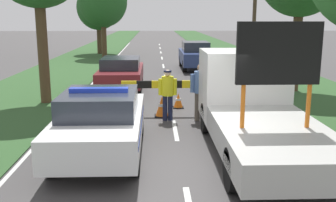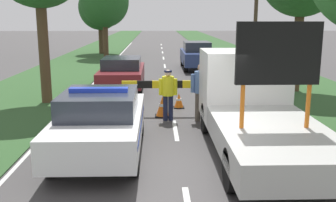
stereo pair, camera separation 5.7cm
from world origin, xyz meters
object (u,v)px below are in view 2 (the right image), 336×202
Objects in this scene: road_barrier at (167,87)px; traffic_cone_centre_front at (248,99)px; traffic_cone_behind_barrier at (179,101)px; roadside_tree_mid_left at (105,2)px; traffic_cone_near_police at (222,99)px; police_car at (101,122)px; traffic_cone_lane_edge at (106,101)px; queued_car_hatch_blue at (196,55)px; police_officer at (168,91)px; pedestrian_civilian at (201,88)px; roadside_tree_near_left at (100,8)px; work_truck at (253,104)px; traffic_cone_near_truck at (163,106)px; queued_car_wagon_maroon at (122,73)px.

traffic_cone_centre_front is (2.99, 1.08, -0.66)m from road_barrier.
traffic_cone_behind_barrier is 0.08× the size of roadside_tree_mid_left.
traffic_cone_near_police is at bearing 4.91° from traffic_cone_behind_barrier.
traffic_cone_behind_barrier is (-2.55, -0.14, -0.02)m from traffic_cone_centre_front.
traffic_cone_lane_edge is at bearing 97.86° from police_car.
queued_car_hatch_blue reaches higher than police_car.
queued_car_hatch_blue is (3.81, 15.30, 0.08)m from police_car.
police_officer is 0.90× the size of pedestrian_civilian.
roadside_tree_mid_left is at bearing 105.29° from traffic_cone_behind_barrier.
traffic_cone_centre_front is 0.10× the size of roadside_tree_near_left.
roadside_tree_mid_left reaches higher than traffic_cone_near_police.
work_truck is 4.68m from traffic_cone_behind_barrier.
pedestrian_civilian is 2.66× the size of traffic_cone_near_truck.
pedestrian_civilian is at bearing -25.52° from traffic_cone_near_truck.
work_truck is 3.95m from road_barrier.
police_car is 0.78× the size of roadside_tree_near_left.
traffic_cone_near_truck is at bearing -77.20° from roadside_tree_near_left.
queued_car_wagon_maroon is at bearing 122.34° from pedestrian_civilian.
police_car reaches higher than police_officer.
roadside_tree_near_left is (-7.30, 10.24, 3.07)m from queued_car_hatch_blue.
pedestrian_civilian is at bearing -37.32° from road_barrier.
queued_car_wagon_maroon is at bearing 109.54° from traffic_cone_near_truck.
road_barrier is 22.56m from roadside_tree_near_left.
work_truck is 8.90× the size of traffic_cone_near_truck.
roadside_tree_mid_left is at bearing -79.98° from queued_car_wagon_maroon.
queued_car_hatch_blue is 0.80× the size of roadside_tree_near_left.
police_car is 2.83× the size of police_officer.
traffic_cone_near_police is (2.00, 1.85, -0.66)m from police_officer.
traffic_cone_centre_front is at bearing 48.61° from pedestrian_civilian.
police_car reaches higher than traffic_cone_near_police.
police_officer is 0.35× the size of queued_car_hatch_blue.
pedestrian_civilian reaches higher than police_car.
traffic_cone_near_police is at bearing -152.60° from police_officer.
police_car is 7.94× the size of traffic_cone_centre_front.
traffic_cone_centre_front is 0.12× the size of queued_car_hatch_blue.
traffic_cone_centre_front is (2.99, 1.86, -0.67)m from police_officer.
traffic_cone_near_police is 5.26m from queued_car_wagon_maroon.
roadside_tree_mid_left is (-2.65, 22.20, 3.53)m from police_car.
police_officer is at bearing -77.27° from roadside_tree_mid_left.
traffic_cone_near_police is at bearing 30.66° from road_barrier.
work_truck is 26.30m from roadside_tree_near_left.
roadside_tree_mid_left is at bearing 109.65° from pedestrian_civilian.
roadside_tree_near_left reaches higher than police_officer.
queued_car_wagon_maroon is at bearing -79.18° from roadside_tree_near_left.
roadside_tree_near_left is (-5.61, 20.82, 3.67)m from traffic_cone_behind_barrier.
roadside_tree_mid_left is (-4.34, 18.41, 3.37)m from road_barrier.
police_officer is (-2.05, 2.59, -0.14)m from work_truck.
traffic_cone_behind_barrier is at bearing 112.15° from pedestrian_civilian.
police_officer is at bearing -104.34° from traffic_cone_behind_barrier.
queued_car_hatch_blue reaches higher than traffic_cone_near_truck.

